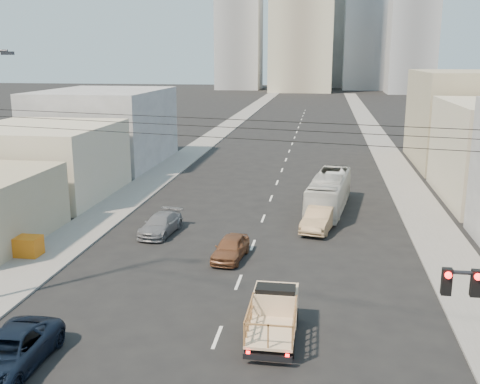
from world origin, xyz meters
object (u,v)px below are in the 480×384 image
(crate_stack, at_px, (25,246))
(flatbed_pickup, at_px, (274,313))
(sedan_brown, at_px, (231,248))
(sedan_tan, at_px, (320,218))
(sedan_grey, at_px, (161,224))
(navy_pickup, at_px, (9,352))
(city_bus, at_px, (329,192))

(crate_stack, bearing_deg, flatbed_pickup, -25.88)
(sedan_brown, xyz_separation_m, sedan_tan, (5.08, 6.49, 0.13))
(sedan_brown, bearing_deg, sedan_tan, 57.94)
(flatbed_pickup, distance_m, sedan_brown, 9.56)
(flatbed_pickup, xyz_separation_m, sedan_grey, (-8.72, 12.95, -0.44))
(navy_pickup, height_order, crate_stack, navy_pickup)
(sedan_brown, relative_size, crate_stack, 2.21)
(flatbed_pickup, relative_size, sedan_tan, 0.90)
(navy_pickup, bearing_deg, sedan_tan, 59.41)
(crate_stack, bearing_deg, city_bus, 36.65)
(sedan_tan, relative_size, sedan_grey, 1.08)
(city_bus, distance_m, sedan_brown, 13.02)
(navy_pickup, distance_m, city_bus, 27.47)
(flatbed_pickup, bearing_deg, crate_stack, 154.12)
(navy_pickup, relative_size, sedan_tan, 1.06)
(sedan_brown, height_order, sedan_grey, sedan_brown)
(sedan_tan, height_order, crate_stack, sedan_tan)
(navy_pickup, height_order, sedan_grey, navy_pickup)
(sedan_brown, distance_m, sedan_tan, 8.24)
(sedan_brown, distance_m, sedan_grey, 6.71)
(city_bus, xyz_separation_m, crate_stack, (-17.72, -13.19, -0.71))
(sedan_brown, xyz_separation_m, crate_stack, (-12.01, -1.51, 0.01))
(navy_pickup, xyz_separation_m, sedan_tan, (11.39, 19.50, 0.08))
(navy_pickup, xyz_separation_m, sedan_brown, (6.31, 13.01, -0.04))
(flatbed_pickup, bearing_deg, city_bus, 83.42)
(navy_pickup, bearing_deg, flatbed_pickup, 22.55)
(sedan_brown, distance_m, crate_stack, 12.11)
(sedan_grey, relative_size, crate_stack, 2.52)
(city_bus, distance_m, sedan_grey, 13.52)
(flatbed_pickup, distance_m, crate_stack, 17.06)
(city_bus, bearing_deg, flatbed_pickup, -89.01)
(city_bus, bearing_deg, sedan_grey, -137.74)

